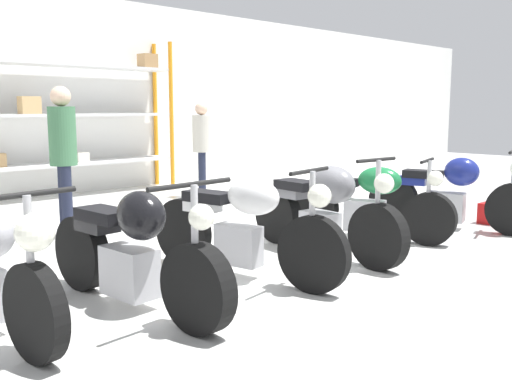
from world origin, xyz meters
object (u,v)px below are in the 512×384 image
(motorcycle_grey, at_px, (325,209))
(person_browsing, at_px, (63,149))
(motorcycle_black, at_px, (133,252))
(motorcycle_blue, at_px, (453,195))
(person_near_rack, at_px, (202,142))
(shelving_rack, at_px, (43,112))
(motorcycle_green, at_px, (369,204))
(toolbox, at_px, (493,213))
(motorcycle_white, at_px, (244,225))

(motorcycle_grey, bearing_deg, person_browsing, -145.28)
(motorcycle_black, relative_size, person_browsing, 1.17)
(motorcycle_black, distance_m, motorcycle_blue, 4.59)
(motorcycle_grey, distance_m, person_browsing, 3.21)
(motorcycle_blue, relative_size, person_near_rack, 1.26)
(shelving_rack, bearing_deg, motorcycle_green, -75.14)
(motorcycle_grey, height_order, motorcycle_blue, motorcycle_grey)
(motorcycle_green, height_order, toolbox, motorcycle_green)
(motorcycle_green, bearing_deg, motorcycle_white, -102.60)
(shelving_rack, xyz_separation_m, motorcycle_blue, (2.70, -6.08, -1.03))
(motorcycle_white, height_order, motorcycle_grey, motorcycle_grey)
(shelving_rack, relative_size, person_near_rack, 2.98)
(toolbox, bearing_deg, shelving_rack, 119.19)
(motorcycle_blue, bearing_deg, person_browsing, -145.25)
(motorcycle_black, height_order, motorcycle_blue, motorcycle_black)
(person_browsing, xyz_separation_m, toolbox, (4.62, -3.23, -0.94))
(person_browsing, bearing_deg, shelving_rack, -94.37)
(motorcycle_grey, relative_size, person_browsing, 1.17)
(motorcycle_green, relative_size, person_near_rack, 1.21)
(motorcycle_grey, relative_size, person_near_rack, 1.28)
(shelving_rack, bearing_deg, motorcycle_blue, -66.06)
(person_browsing, distance_m, person_near_rack, 3.42)
(motorcycle_white, height_order, person_browsing, person_browsing)
(motorcycle_green, xyz_separation_m, person_near_rack, (0.55, 3.89, 0.55))
(motorcycle_black, distance_m, person_browsing, 2.92)
(motorcycle_grey, bearing_deg, motorcycle_black, -85.05)
(motorcycle_black, bearing_deg, shelving_rack, 158.04)
(shelving_rack, height_order, motorcycle_green, shelving_rack)
(shelving_rack, relative_size, motorcycle_white, 2.28)
(motorcycle_grey, height_order, toolbox, motorcycle_grey)
(person_near_rack, bearing_deg, motorcycle_black, 85.67)
(motorcycle_white, relative_size, person_browsing, 1.19)
(shelving_rack, height_order, motorcycle_black, shelving_rack)
(person_near_rack, distance_m, toolbox, 4.84)
(motorcycle_white, height_order, toolbox, motorcycle_white)
(person_near_rack, height_order, toolbox, person_near_rack)
(motorcycle_black, relative_size, toolbox, 4.85)
(shelving_rack, bearing_deg, motorcycle_black, -107.96)
(motorcycle_grey, bearing_deg, shelving_rack, -170.75)
(shelving_rack, relative_size, motorcycle_blue, 2.36)
(motorcycle_blue, height_order, person_near_rack, person_near_rack)
(motorcycle_white, distance_m, motorcycle_green, 2.20)
(motorcycle_blue, bearing_deg, shelving_rack, -172.82)
(motorcycle_white, height_order, motorcycle_blue, motorcycle_white)
(motorcycle_green, bearing_deg, motorcycle_grey, -98.59)
(person_browsing, bearing_deg, motorcycle_blue, 157.14)
(motorcycle_grey, relative_size, motorcycle_green, 1.06)
(motorcycle_black, bearing_deg, motorcycle_green, 88.70)
(motorcycle_white, height_order, motorcycle_green, motorcycle_white)
(motorcycle_blue, bearing_deg, motorcycle_white, -111.73)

